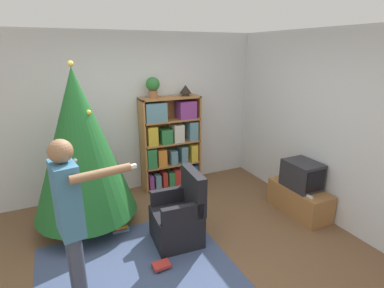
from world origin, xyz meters
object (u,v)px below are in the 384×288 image
object	(u,v)px
christmas_tree	(80,145)
armchair	(179,218)
table_lamp	(185,90)
television	(302,175)
bookshelf	(171,144)
potted_plant	(153,86)
standing_person	(71,216)

from	to	relation	value
christmas_tree	armchair	xyz separation A→B (m)	(1.00, -0.84, -0.85)
christmas_tree	table_lamp	distance (m)	1.98
armchair	table_lamp	world-z (taller)	table_lamp
television	christmas_tree	world-z (taller)	christmas_tree
bookshelf	armchair	xyz separation A→B (m)	(-0.50, -1.54, -0.46)
table_lamp	armchair	bearing A→B (deg)	-116.75
christmas_tree	armchair	bearing A→B (deg)	-40.05
bookshelf	potted_plant	world-z (taller)	potted_plant
standing_person	table_lamp	distance (m)	3.03
television	christmas_tree	xyz separation A→B (m)	(-2.86, 0.96, 0.57)
armchair	table_lamp	xyz separation A→B (m)	(0.78, 1.55, 1.36)
bookshelf	table_lamp	xyz separation A→B (m)	(0.28, 0.01, 0.90)
armchair	standing_person	world-z (taller)	standing_person
christmas_tree	standing_person	distance (m)	1.47
armchair	potted_plant	size ratio (longest dim) A/B	2.80
christmas_tree	standing_person	world-z (taller)	christmas_tree
armchair	standing_person	bearing A→B (deg)	-60.39
bookshelf	potted_plant	size ratio (longest dim) A/B	4.80
armchair	television	bearing A→B (deg)	89.92
standing_person	table_lamp	world-z (taller)	table_lamp
television	armchair	world-z (taller)	armchair
television	table_lamp	distance (m)	2.26
table_lamp	standing_person	bearing A→B (deg)	-133.07
television	potted_plant	bearing A→B (deg)	134.60
christmas_tree	potted_plant	distance (m)	1.53
bookshelf	armchair	bearing A→B (deg)	-107.96
bookshelf	television	xyz separation A→B (m)	(1.37, -1.66, -0.18)
bookshelf	standing_person	distance (m)	2.76
christmas_tree	armchair	world-z (taller)	christmas_tree
potted_plant	television	bearing A→B (deg)	-45.40
potted_plant	armchair	bearing A→B (deg)	-98.05
bookshelf	television	distance (m)	2.16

